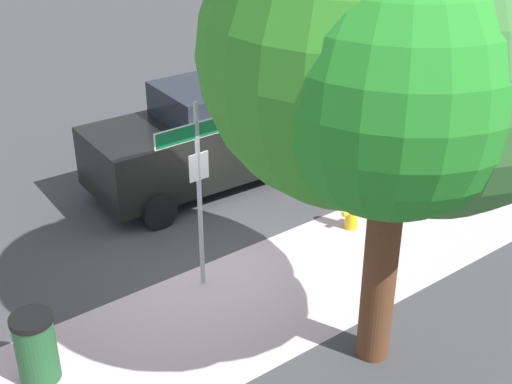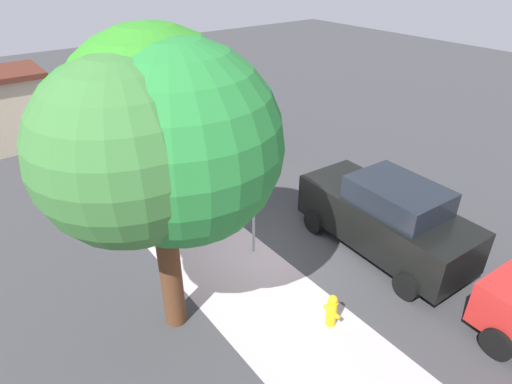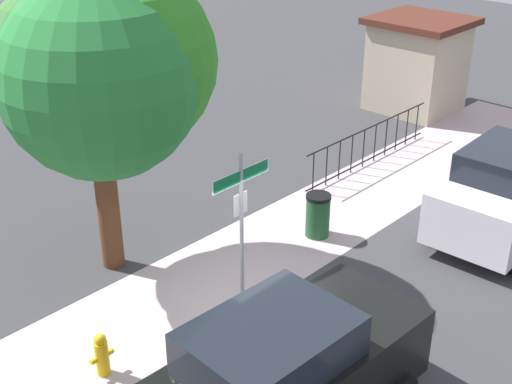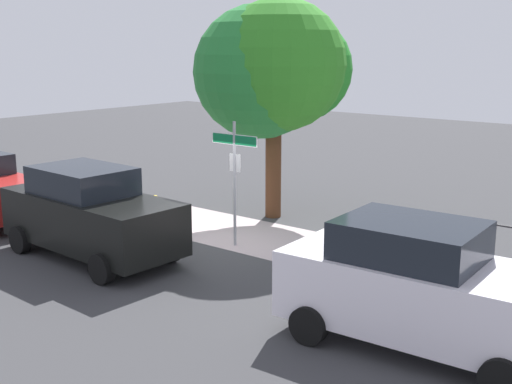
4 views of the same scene
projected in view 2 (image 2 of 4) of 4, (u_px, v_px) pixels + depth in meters
ground_plane at (276, 253)px, 11.09m from camera, size 60.00×60.00×0.00m
sidewalk_strip at (194, 235)px, 11.79m from camera, size 24.00×2.60×0.00m
street_sign at (253, 184)px, 10.17m from camera, size 1.35×0.07×3.00m
shade_tree at (152, 140)px, 7.18m from camera, size 4.08×4.24×5.95m
car_black at (386, 217)px, 10.72m from camera, size 4.67×2.21×2.06m
car_white at (211, 129)px, 15.94m from camera, size 4.56×2.27×2.04m
iron_fence at (92, 161)px, 14.58m from camera, size 5.23×0.04×1.07m
utility_shed at (10, 108)px, 16.52m from camera, size 2.69×2.83×2.94m
fire_hydrant at (332, 310)px, 8.82m from camera, size 0.42×0.22×0.78m
trash_bin at (183, 196)px, 12.64m from camera, size 0.55×0.55×0.98m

